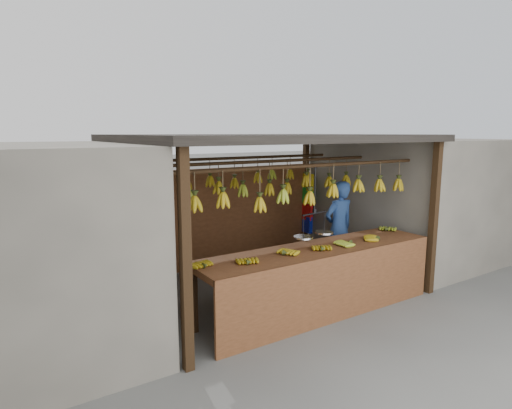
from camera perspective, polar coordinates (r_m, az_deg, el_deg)
ground at (r=6.88m, az=1.38°, el=-11.09°), size 80.00×80.00×0.00m
stall at (r=6.73m, az=-0.13°, el=5.68°), size 4.30×3.30×2.40m
neighbor_right at (r=9.07m, az=20.57°, el=0.86°), size 3.00×3.00×2.30m
counter at (r=5.78m, az=9.07°, el=-7.86°), size 3.54×0.81×0.96m
hanging_bananas at (r=6.48m, az=1.44°, el=2.41°), size 3.64×2.25×0.39m
balance_scale at (r=5.85m, az=7.74°, el=-3.47°), size 0.67×0.31×0.96m
vendor at (r=7.51m, az=10.98°, el=-3.05°), size 0.59×0.39×1.62m
bag_bundles at (r=8.81m, az=6.90°, el=0.13°), size 0.08×0.26×1.22m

